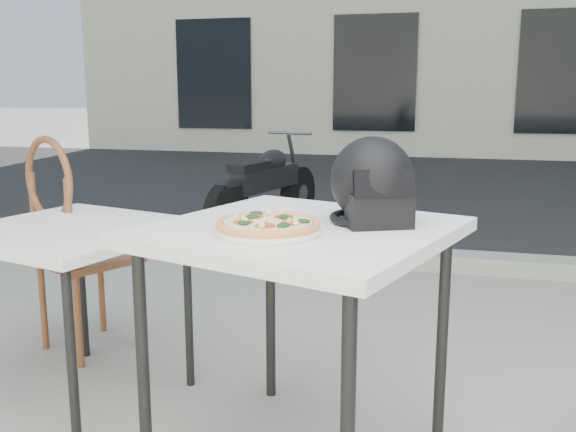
% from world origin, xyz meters
% --- Properties ---
extents(street_asphalt, '(30.00, 8.00, 0.00)m').
position_xyz_m(street_asphalt, '(0.00, 7.00, 0.00)').
color(street_asphalt, black).
rests_on(street_asphalt, ground).
extents(curb, '(30.00, 0.25, 0.12)m').
position_xyz_m(curb, '(0.00, 3.00, 0.06)').
color(curb, gray).
rests_on(curb, ground).
extents(cafe_table_main, '(1.12, 1.12, 0.85)m').
position_xyz_m(cafe_table_main, '(-0.57, 0.33, 0.77)').
color(cafe_table_main, white).
rests_on(cafe_table_main, ground).
extents(plate, '(0.40, 0.40, 0.02)m').
position_xyz_m(plate, '(-0.64, 0.18, 0.86)').
color(plate, white).
rests_on(plate, cafe_table_main).
extents(pizza, '(0.41, 0.41, 0.04)m').
position_xyz_m(pizza, '(-0.64, 0.18, 0.88)').
color(pizza, '#E59E54').
rests_on(pizza, plate).
extents(helmet, '(0.37, 0.38, 0.29)m').
position_xyz_m(helmet, '(-0.36, 0.43, 0.97)').
color(helmet, black).
rests_on(helmet, cafe_table_main).
extents(cafe_table_side, '(0.95, 0.95, 0.74)m').
position_xyz_m(cafe_table_side, '(-1.58, 0.56, 0.67)').
color(cafe_table_side, white).
rests_on(cafe_table_side, ground).
extents(cafe_chair_side, '(0.55, 0.55, 1.08)m').
position_xyz_m(cafe_chair_side, '(-1.86, 0.98, 0.60)').
color(cafe_chair_side, brown).
rests_on(cafe_chair_side, ground).
extents(motorcycle, '(0.61, 1.76, 0.89)m').
position_xyz_m(motorcycle, '(-1.76, 3.87, 0.39)').
color(motorcycle, black).
rests_on(motorcycle, street_asphalt).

